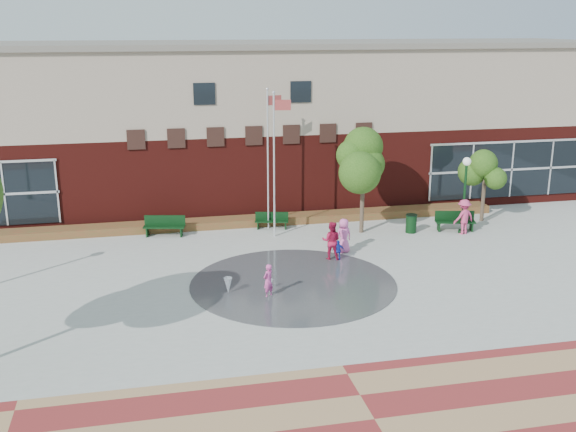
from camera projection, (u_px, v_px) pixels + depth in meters
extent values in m
plane|color=#666056|center=(311.00, 314.00, 24.59)|extent=(120.00, 120.00, 0.00)
cube|color=#A8A8A0|center=(288.00, 275.00, 28.35)|extent=(46.00, 18.00, 0.01)
cube|color=maroon|center=(374.00, 420.00, 18.01)|extent=(46.00, 6.00, 0.01)
cylinder|color=#383A3D|center=(293.00, 284.00, 27.41)|extent=(8.40, 8.40, 0.01)
cube|color=#52130F|center=(241.00, 161.00, 40.42)|extent=(44.00, 10.00, 4.50)
cube|color=gray|center=(239.00, 85.00, 39.18)|extent=(44.00, 10.00, 4.50)
cube|color=slate|center=(238.00, 44.00, 38.54)|extent=(44.40, 10.40, 0.30)
cube|color=black|center=(511.00, 169.00, 38.77)|extent=(10.00, 0.12, 3.19)
cube|color=black|center=(204.00, 94.00, 33.94)|extent=(1.10, 0.10, 1.10)
cube|color=black|center=(301.00, 92.00, 34.95)|extent=(1.10, 0.10, 1.10)
cube|color=#A42A21|center=(258.00, 225.00, 35.49)|extent=(26.00, 1.20, 0.40)
cylinder|color=silver|center=(268.00, 161.00, 33.82)|extent=(0.09, 0.09, 7.09)
sphere|color=silver|center=(267.00, 89.00, 32.83)|extent=(0.14, 0.14, 0.14)
cube|color=#A03734|center=(274.00, 100.00, 33.17)|extent=(0.75, 0.24, 0.48)
cylinder|color=silver|center=(274.00, 167.00, 32.52)|extent=(0.09, 0.09, 7.05)
sphere|color=silver|center=(274.00, 92.00, 31.54)|extent=(0.14, 0.14, 0.14)
cube|color=#A03734|center=(282.00, 105.00, 31.72)|extent=(0.81, 0.15, 0.50)
cylinder|color=black|center=(464.00, 200.00, 33.53)|extent=(0.12, 0.12, 3.51)
cylinder|color=black|center=(462.00, 232.00, 33.99)|extent=(0.37, 0.37, 0.17)
sphere|color=white|center=(467.00, 161.00, 33.00)|extent=(0.41, 0.41, 0.41)
cube|color=black|center=(164.00, 227.00, 33.38)|extent=(2.11, 0.98, 0.07)
cube|color=black|center=(165.00, 220.00, 33.55)|extent=(2.00, 0.48, 0.51)
cube|color=black|center=(272.00, 221.00, 34.60)|extent=(1.77, 0.86, 0.06)
cube|color=black|center=(272.00, 216.00, 34.74)|extent=(1.67, 0.44, 0.43)
cube|color=black|center=(455.00, 222.00, 34.23)|extent=(2.08, 0.97, 0.07)
cube|color=black|center=(455.00, 216.00, 34.39)|extent=(1.97, 0.48, 0.50)
cylinder|color=black|center=(411.00, 224.00, 33.98)|extent=(0.55, 0.55, 0.91)
cylinder|color=black|center=(412.00, 215.00, 33.85)|extent=(0.58, 0.58, 0.05)
cylinder|color=#403125|center=(362.00, 203.00, 33.69)|extent=(0.21, 0.21, 3.09)
cylinder|color=#403125|center=(483.00, 200.00, 35.81)|extent=(0.20, 0.20, 2.33)
cone|color=white|center=(228.00, 294.00, 26.37)|extent=(0.33, 0.33, 0.65)
cone|color=white|center=(271.00, 289.00, 26.88)|extent=(0.17, 0.17, 0.39)
imported|color=#DE499E|center=(268.00, 281.00, 25.94)|extent=(0.58, 0.55, 1.33)
imported|color=#AC153C|center=(331.00, 241.00, 30.01)|extent=(1.04, 0.93, 1.76)
imported|color=pink|center=(344.00, 236.00, 30.96)|extent=(0.89, 0.69, 1.62)
imported|color=#1930AD|center=(338.00, 251.00, 29.97)|extent=(0.60, 0.36, 0.95)
imported|color=#CF3C6F|center=(464.00, 217.00, 33.65)|extent=(1.29, 0.94, 1.79)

